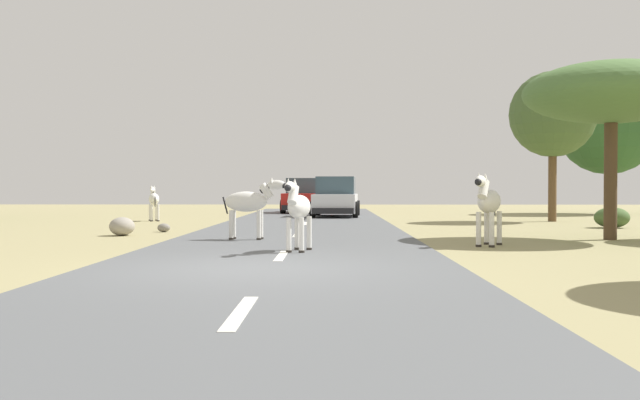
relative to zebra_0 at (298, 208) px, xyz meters
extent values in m
plane|color=#998E60|center=(-0.56, -2.90, -0.91)|extent=(90.00, 90.00, 0.00)
cube|color=#56595B|center=(-0.26, -2.90, -0.88)|extent=(6.00, 64.00, 0.05)
cube|color=silver|center=(-0.26, -6.90, -0.85)|extent=(0.16, 2.00, 0.01)
cube|color=silver|center=(-0.26, -0.90, -0.85)|extent=(0.16, 2.00, 0.01)
cube|color=silver|center=(-0.26, 5.10, -0.85)|extent=(0.16, 2.00, 0.01)
cube|color=silver|center=(-0.26, 11.10, -0.85)|extent=(0.16, 2.00, 0.01)
cube|color=silver|center=(-0.26, 17.10, -0.85)|extent=(0.16, 2.00, 0.01)
cube|color=silver|center=(-0.26, 23.10, -0.85)|extent=(0.16, 2.00, 0.01)
ellipsoid|color=silver|center=(0.02, 0.08, 0.02)|extent=(0.58, 1.05, 0.47)
cylinder|color=silver|center=(-0.17, -0.21, -0.52)|extent=(0.12, 0.12, 0.68)
cylinder|color=#28231E|center=(-0.17, -0.21, -0.83)|extent=(0.13, 0.13, 0.05)
cylinder|color=silver|center=(0.08, -0.26, -0.52)|extent=(0.12, 0.12, 0.68)
cylinder|color=#28231E|center=(0.08, -0.26, -0.83)|extent=(0.13, 0.13, 0.05)
cylinder|color=silver|center=(-0.04, 0.43, -0.52)|extent=(0.12, 0.12, 0.68)
cylinder|color=#28231E|center=(-0.04, 0.43, -0.83)|extent=(0.13, 0.13, 0.05)
cylinder|color=silver|center=(0.20, 0.38, -0.52)|extent=(0.12, 0.12, 0.68)
cylinder|color=#28231E|center=(0.20, 0.38, -0.83)|extent=(0.13, 0.13, 0.05)
cylinder|color=silver|center=(-0.08, -0.38, 0.26)|extent=(0.25, 0.38, 0.40)
cube|color=black|center=(-0.08, -0.38, 0.34)|extent=(0.10, 0.33, 0.27)
ellipsoid|color=silver|center=(-0.12, -0.61, 0.41)|extent=(0.26, 0.46, 0.22)
ellipsoid|color=black|center=(-0.16, -0.78, 0.39)|extent=(0.15, 0.17, 0.13)
cone|color=silver|center=(-0.16, -0.49, 0.52)|extent=(0.10, 0.10, 0.13)
cone|color=silver|center=(-0.04, -0.52, 0.52)|extent=(0.10, 0.10, 0.13)
cylinder|color=black|center=(0.11, 0.57, -0.07)|extent=(0.06, 0.14, 0.40)
ellipsoid|color=silver|center=(4.18, 2.05, 0.09)|extent=(0.90, 1.21, 0.53)
cylinder|color=silver|center=(3.89, 1.78, -0.52)|extent=(0.15, 0.15, 0.77)
cylinder|color=#28231E|center=(3.89, 1.78, -0.88)|extent=(0.17, 0.17, 0.05)
cylinder|color=silver|center=(4.15, 1.65, -0.52)|extent=(0.15, 0.15, 0.77)
cylinder|color=#28231E|center=(4.15, 1.65, -0.88)|extent=(0.17, 0.17, 0.05)
cylinder|color=silver|center=(4.21, 2.44, -0.52)|extent=(0.15, 0.15, 0.77)
cylinder|color=#28231E|center=(4.21, 2.44, -0.88)|extent=(0.17, 0.17, 0.05)
cylinder|color=silver|center=(4.47, 2.32, -0.52)|extent=(0.15, 0.15, 0.77)
cylinder|color=#28231E|center=(4.47, 2.32, -0.88)|extent=(0.17, 0.17, 0.05)
cylinder|color=silver|center=(3.94, 1.56, 0.37)|extent=(0.36, 0.45, 0.45)
cube|color=black|center=(3.94, 1.56, 0.46)|extent=(0.20, 0.35, 0.31)
ellipsoid|color=silver|center=(3.83, 1.32, 0.53)|extent=(0.40, 0.53, 0.25)
ellipsoid|color=black|center=(3.74, 1.14, 0.52)|extent=(0.20, 0.22, 0.15)
cone|color=silver|center=(3.82, 1.46, 0.66)|extent=(0.12, 0.12, 0.14)
cone|color=silver|center=(3.95, 1.40, 0.66)|extent=(0.12, 0.12, 0.14)
cylinder|color=black|center=(4.42, 2.56, -0.01)|extent=(0.11, 0.16, 0.46)
ellipsoid|color=silver|center=(-6.29, 13.99, -0.04)|extent=(0.68, 1.05, 0.46)
cylinder|color=silver|center=(-6.28, 14.33, -0.57)|extent=(0.12, 0.12, 0.67)
cylinder|color=#28231E|center=(-6.28, 14.33, -0.88)|extent=(0.14, 0.14, 0.04)
cylinder|color=silver|center=(-6.51, 14.25, -0.57)|extent=(0.12, 0.12, 0.67)
cylinder|color=#28231E|center=(-6.51, 14.25, -0.88)|extent=(0.14, 0.14, 0.04)
cylinder|color=silver|center=(-6.07, 13.73, -0.57)|extent=(0.12, 0.12, 0.67)
cylinder|color=#28231E|center=(-6.07, 13.73, -0.88)|extent=(0.14, 0.14, 0.04)
cylinder|color=silver|center=(-6.31, 13.65, -0.57)|extent=(0.12, 0.12, 0.67)
cylinder|color=#28231E|center=(-6.31, 13.65, -0.88)|extent=(0.14, 0.14, 0.04)
cylinder|color=silver|center=(-6.44, 14.43, 0.19)|extent=(0.28, 0.39, 0.39)
cube|color=black|center=(-6.44, 14.43, 0.27)|extent=(0.14, 0.32, 0.27)
ellipsoid|color=silver|center=(-6.52, 14.65, 0.34)|extent=(0.30, 0.46, 0.21)
ellipsoid|color=black|center=(-6.57, 14.81, 0.32)|extent=(0.17, 0.18, 0.13)
cone|color=silver|center=(-6.42, 14.57, 0.45)|extent=(0.10, 0.10, 0.12)
cone|color=silver|center=(-6.54, 14.53, 0.45)|extent=(0.10, 0.10, 0.12)
cylinder|color=black|center=(-6.14, 13.53, -0.13)|extent=(0.08, 0.14, 0.39)
ellipsoid|color=silver|center=(-1.41, 3.30, 0.06)|extent=(1.08, 0.52, 0.49)
cylinder|color=silver|center=(-1.09, 3.13, -0.50)|extent=(0.11, 0.11, 0.71)
cylinder|color=#28231E|center=(-1.09, 3.13, -0.83)|extent=(0.13, 0.13, 0.05)
cylinder|color=silver|center=(-1.06, 3.40, -0.50)|extent=(0.11, 0.11, 0.71)
cylinder|color=#28231E|center=(-1.06, 3.40, -0.83)|extent=(0.13, 0.13, 0.05)
cylinder|color=silver|center=(-1.76, 3.21, -0.50)|extent=(0.11, 0.11, 0.71)
cylinder|color=#28231E|center=(-1.76, 3.21, -0.83)|extent=(0.13, 0.13, 0.05)
cylinder|color=silver|center=(-1.73, 3.47, -0.50)|extent=(0.11, 0.11, 0.71)
cylinder|color=#28231E|center=(-1.73, 3.47, -0.83)|extent=(0.13, 0.13, 0.05)
cylinder|color=silver|center=(-0.92, 3.25, 0.31)|extent=(0.39, 0.23, 0.42)
cube|color=black|center=(-0.92, 3.25, 0.40)|extent=(0.35, 0.07, 0.29)
ellipsoid|color=silver|center=(-0.67, 3.22, 0.47)|extent=(0.47, 0.24, 0.23)
ellipsoid|color=black|center=(-0.49, 3.20, 0.45)|extent=(0.17, 0.15, 0.14)
cone|color=silver|center=(-0.79, 3.17, 0.58)|extent=(0.09, 0.09, 0.13)
cone|color=silver|center=(-0.78, 3.30, 0.58)|extent=(0.09, 0.09, 0.13)
cylinder|color=black|center=(-1.93, 3.36, -0.03)|extent=(0.15, 0.05, 0.42)
cube|color=red|center=(-0.71, 22.42, -0.28)|extent=(2.12, 4.33, 0.80)
cube|color=#334751|center=(-0.70, 22.62, 0.50)|extent=(1.80, 2.32, 0.76)
cube|color=black|center=(-0.88, 20.27, -0.55)|extent=(1.72, 0.29, 0.24)
cylinder|color=black|center=(-1.71, 21.14, -0.52)|extent=(0.27, 0.69, 0.68)
cylinder|color=black|center=(0.08, 21.01, -0.52)|extent=(0.27, 0.69, 0.68)
cylinder|color=black|center=(-1.51, 23.84, -0.52)|extent=(0.27, 0.69, 0.68)
cylinder|color=black|center=(0.29, 23.70, -0.52)|extent=(0.27, 0.69, 0.68)
cube|color=silver|center=(0.86, 17.45, -0.28)|extent=(2.07, 4.31, 0.80)
cube|color=#334751|center=(0.87, 17.65, 0.50)|extent=(1.78, 2.30, 0.76)
cube|color=black|center=(0.71, 15.30, -0.55)|extent=(1.72, 0.27, 0.24)
cylinder|color=black|center=(-0.13, 16.16, -0.52)|extent=(0.26, 0.69, 0.68)
cylinder|color=black|center=(1.67, 16.05, -0.52)|extent=(0.26, 0.69, 0.68)
cylinder|color=black|center=(0.04, 18.86, -0.52)|extent=(0.26, 0.69, 0.68)
cylinder|color=black|center=(1.84, 18.74, -0.52)|extent=(0.26, 0.69, 0.68)
cylinder|color=#4C3823|center=(7.63, 4.00, 0.55)|extent=(0.32, 0.32, 2.92)
ellipsoid|color=#4C7038|center=(7.63, 4.00, 2.77)|extent=(4.32, 4.32, 1.51)
cylinder|color=brown|center=(9.19, 13.82, 0.50)|extent=(0.32, 0.32, 2.82)
sphere|color=#425B2D|center=(9.19, 13.82, 3.24)|extent=(3.31, 3.31, 3.31)
cylinder|color=brown|center=(14.55, 22.27, 0.34)|extent=(0.31, 0.31, 2.49)
sphere|color=#2D5628|center=(14.55, 22.27, 3.65)|extent=(5.15, 5.15, 5.15)
ellipsoid|color=#425B2D|center=(9.75, 9.37, -0.57)|extent=(1.12, 1.01, 0.67)
ellipsoid|color=gray|center=(-4.28, 7.00, -0.78)|extent=(0.37, 0.30, 0.25)
ellipsoid|color=gray|center=(-5.03, 5.36, -0.65)|extent=(0.67, 0.74, 0.50)
camera|label=1|loc=(0.64, -14.06, 0.39)|focal=40.41mm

